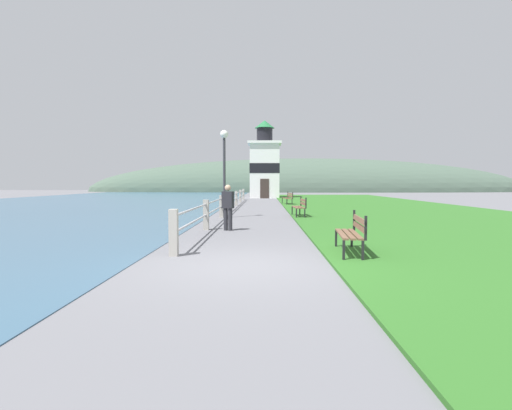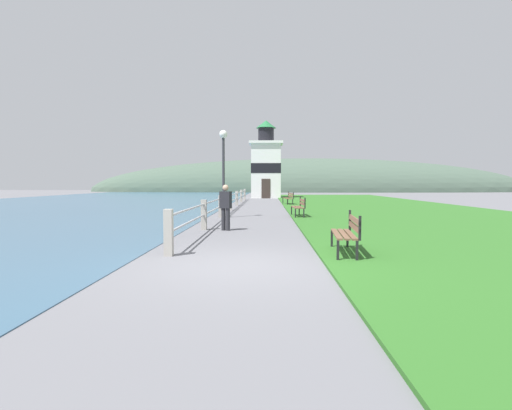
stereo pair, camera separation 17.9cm
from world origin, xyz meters
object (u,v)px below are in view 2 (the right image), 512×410
object	(u,v)px
park_bench_near	(348,231)
park_bench_midway	(299,206)
person_strolling	(226,206)
lamp_post	(223,157)
park_bench_far	(289,197)
lighthouse	(266,165)

from	to	relation	value
park_bench_near	park_bench_midway	distance (m)	9.66
person_strolling	lamp_post	world-z (taller)	lamp_post
park_bench_far	lamp_post	distance (m)	11.63
lighthouse	person_strolling	bearing A→B (deg)	-92.44
park_bench_midway	park_bench_near	bearing A→B (deg)	88.97
park_bench_far	lighthouse	bearing A→B (deg)	-90.70
park_bench_midway	lamp_post	size ratio (longest dim) A/B	0.43
park_bench_near	lamp_post	size ratio (longest dim) A/B	0.44
lighthouse	lamp_post	xyz separation A→B (m)	(-1.85, -24.25, -0.69)
park_bench_near	person_strolling	distance (m)	5.49
park_bench_far	person_strolling	distance (m)	16.01
lighthouse	person_strolling	xyz separation A→B (m)	(-1.24, -29.13, -2.60)
park_bench_midway	lamp_post	distance (m)	4.11
park_bench_far	lighthouse	distance (m)	13.81
park_bench_near	lighthouse	world-z (taller)	lighthouse
park_bench_far	lighthouse	xyz separation A→B (m)	(-1.71, 13.39, 2.89)
park_bench_near	lighthouse	distance (m)	33.81
park_bench_near	lighthouse	size ratio (longest dim) A/B	0.22
park_bench_far	lighthouse	size ratio (longest dim) A/B	0.23
park_bench_far	lighthouse	world-z (taller)	lighthouse
park_bench_far	lamp_post	xyz separation A→B (m)	(-3.55, -10.86, 2.20)
park_bench_far	lamp_post	size ratio (longest dim) A/B	0.48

